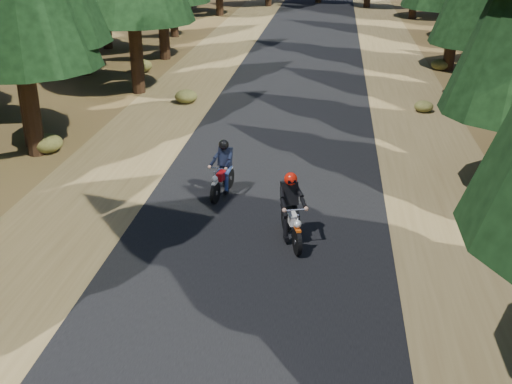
{
  "coord_description": "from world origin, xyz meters",
  "views": [
    {
      "loc": [
        1.54,
        -11.25,
        6.57
      ],
      "look_at": [
        0.0,
        1.5,
        1.1
      ],
      "focal_mm": 45.0,
      "sensor_mm": 36.0,
      "label": 1
    }
  ],
  "objects": [
    {
      "name": "rider_follow",
      "position": [
        -1.14,
        3.74,
        0.49
      ],
      "size": [
        0.78,
        1.69,
        1.45
      ],
      "rotation": [
        0.0,
        0.0,
        2.96
      ],
      "color": "#9E0A0F",
      "rests_on": "road"
    },
    {
      "name": "shoulder_r",
      "position": [
        4.6,
        5.0,
        0.0
      ],
      "size": [
        3.2,
        100.0,
        0.01
      ],
      "primitive_type": "cube",
      "color": "brown",
      "rests_on": "ground"
    },
    {
      "name": "rider_lead",
      "position": [
        0.8,
        1.35,
        0.53
      ],
      "size": [
        1.01,
        1.85,
        1.58
      ],
      "rotation": [
        0.0,
        0.0,
        3.43
      ],
      "color": "silver",
      "rests_on": "road"
    },
    {
      "name": "road",
      "position": [
        0.0,
        5.0,
        0.01
      ],
      "size": [
        6.0,
        100.0,
        0.01
      ],
      "primitive_type": "cube",
      "color": "black",
      "rests_on": "ground"
    },
    {
      "name": "ground",
      "position": [
        0.0,
        0.0,
        0.0
      ],
      "size": [
        120.0,
        120.0,
        0.0
      ],
      "primitive_type": "plane",
      "color": "#4E361B",
      "rests_on": "ground"
    },
    {
      "name": "shoulder_l",
      "position": [
        -4.6,
        5.0,
        0.0
      ],
      "size": [
        3.2,
        100.0,
        0.01
      ],
      "primitive_type": "cube",
      "color": "brown",
      "rests_on": "ground"
    },
    {
      "name": "understory_shrubs",
      "position": [
        0.13,
        9.62,
        0.27
      ],
      "size": [
        15.74,
        30.18,
        0.63
      ],
      "color": "#474C1E",
      "rests_on": "ground"
    }
  ]
}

